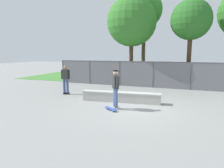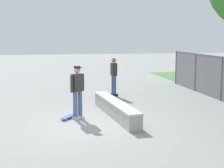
{
  "view_description": "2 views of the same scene",
  "coord_description": "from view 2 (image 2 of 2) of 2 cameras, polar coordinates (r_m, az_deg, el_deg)",
  "views": [
    {
      "loc": [
        2.48,
        -9.15,
        2.64
      ],
      "look_at": [
        -1.11,
        0.37,
        1.05
      ],
      "focal_mm": 32.61,
      "sensor_mm": 36.0,
      "label": 1
    },
    {
      "loc": [
        10.39,
        -1.33,
        2.87
      ],
      "look_at": [
        -1.14,
        0.9,
        1.12
      ],
      "focal_mm": 52.41,
      "sensor_mm": 36.0,
      "label": 2
    }
  ],
  "objects": [
    {
      "name": "bystander",
      "position": [
        15.52,
        0.32,
        1.6
      ],
      "size": [
        0.6,
        0.32,
        1.82
      ],
      "color": "black",
      "rests_on": "ground"
    },
    {
      "name": "ground_plane",
      "position": [
        10.86,
        -3.53,
        -6.86
      ],
      "size": [
        80.0,
        80.0,
        0.0
      ],
      "primitive_type": "plane",
      "color": "gray"
    },
    {
      "name": "skateboarder",
      "position": [
        11.22,
        -6.04,
        -0.99
      ],
      "size": [
        0.43,
        0.5,
        1.84
      ],
      "color": "beige",
      "rests_on": "ground"
    },
    {
      "name": "concrete_ledge",
      "position": [
        11.73,
        0.55,
        -4.28
      ],
      "size": [
        4.25,
        0.92,
        0.55
      ],
      "color": "#A8A59E",
      "rests_on": "ground"
    },
    {
      "name": "skateboard",
      "position": [
        11.52,
        -7.55,
        -5.63
      ],
      "size": [
        0.77,
        0.63,
        0.09
      ],
      "color": "#334CB2",
      "rests_on": "ground"
    }
  ]
}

